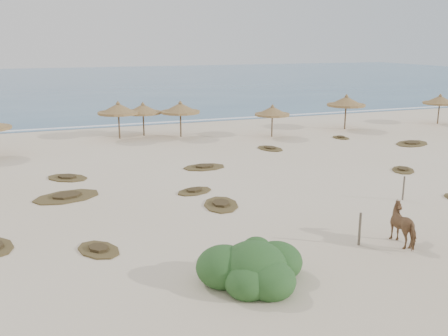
{
  "coord_description": "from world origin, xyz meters",
  "views": [
    {
      "loc": [
        -9.45,
        -16.92,
        7.05
      ],
      "look_at": [
        -1.22,
        5.0,
        1.05
      ],
      "focal_mm": 40.0,
      "sensor_mm": 36.0,
      "label": 1
    }
  ],
  "objects": [
    {
      "name": "fence_post_near",
      "position": [
        0.83,
        -3.17,
        0.6
      ],
      "size": [
        0.11,
        0.11,
        1.21
      ],
      "primitive_type": "cylinder",
      "rotation": [
        0.0,
        0.0,
        -0.32
      ],
      "color": "brown",
      "rests_on": "ground"
    },
    {
      "name": "scrub_7",
      "position": [
        4.92,
        12.56,
        0.05
      ],
      "size": [
        1.82,
        2.36,
        0.16
      ],
      "rotation": [
        0.0,
        0.0,
        1.81
      ],
      "color": "brown",
      "rests_on": "ground"
    },
    {
      "name": "bush",
      "position": [
        -3.83,
        -4.47,
        0.49
      ],
      "size": [
        3.34,
        2.94,
        1.5
      ],
      "rotation": [
        0.0,
        0.0,
        -0.3
      ],
      "color": "#345C27",
      "rests_on": "ground"
    },
    {
      "name": "palapa_7",
      "position": [
        23.19,
        16.92,
        2.04
      ],
      "size": [
        3.25,
        3.25,
        2.63
      ],
      "rotation": [
        0.0,
        0.0,
        -0.17
      ],
      "color": "brown",
      "rests_on": "ground"
    },
    {
      "name": "scrub_3",
      "position": [
        -0.81,
        9.31,
        0.05
      ],
      "size": [
        2.45,
        1.6,
        0.16
      ],
      "rotation": [
        0.0,
        0.0,
        0.0
      ],
      "color": "brown",
      "rests_on": "ground"
    },
    {
      "name": "palapa_6",
      "position": [
        14.06,
        17.49,
        2.23
      ],
      "size": [
        3.24,
        3.24,
        2.88
      ],
      "rotation": [
        0.0,
        0.0,
        0.06
      ],
      "color": "brown",
      "rests_on": "ground"
    },
    {
      "name": "horse",
      "position": [
        2.41,
        -3.63,
        0.71
      ],
      "size": [
        0.9,
        1.73,
        1.42
      ],
      "primitive_type": "imported",
      "rotation": [
        0.0,
        0.0,
        3.06
      ],
      "color": "#895F3E",
      "rests_on": "ground"
    },
    {
      "name": "fence_post_far",
      "position": [
        5.79,
        0.49,
        0.56
      ],
      "size": [
        0.09,
        0.09,
        1.12
      ],
      "primitive_type": "cylinder",
      "rotation": [
        0.0,
        0.0,
        -0.08
      ],
      "color": "brown",
      "rests_on": "ground"
    },
    {
      "name": "scrub_5",
      "position": [
        14.99,
        10.58,
        0.05
      ],
      "size": [
        3.39,
        2.86,
        0.16
      ],
      "rotation": [
        0.0,
        0.0,
        0.41
      ],
      "color": "brown",
      "rests_on": "ground"
    },
    {
      "name": "ocean",
      "position": [
        0.0,
        75.0,
        0.0
      ],
      "size": [
        200.0,
        100.0,
        0.01
      ],
      "primitive_type": "cube",
      "color": "#29537C",
      "rests_on": "ground"
    },
    {
      "name": "scrub_9",
      "position": [
        -2.24,
        2.67,
        0.05
      ],
      "size": [
        2.02,
        2.61,
        0.16
      ],
      "rotation": [
        0.0,
        0.0,
        1.33
      ],
      "color": "brown",
      "rests_on": "ground"
    },
    {
      "name": "palapa_2",
      "position": [
        -2.0,
        20.31,
        2.01
      ],
      "size": [
        3.07,
        3.07,
        2.59
      ],
      "rotation": [
        0.0,
        0.0,
        -0.12
      ],
      "color": "brown",
      "rests_on": "ground"
    },
    {
      "name": "palapa_4",
      "position": [
        0.54,
        18.96,
        2.12
      ],
      "size": [
        3.12,
        3.12,
        2.74
      ],
      "rotation": [
        0.0,
        0.0,
        0.07
      ],
      "color": "brown",
      "rests_on": "ground"
    },
    {
      "name": "scrub_2",
      "position": [
        -2.73,
        5.01,
        0.05
      ],
      "size": [
        2.14,
        1.76,
        0.16
      ],
      "rotation": [
        0.0,
        0.0,
        0.36
      ],
      "color": "brown",
      "rests_on": "ground"
    },
    {
      "name": "scrub_10",
      "position": [
        11.53,
        14.19,
        0.05
      ],
      "size": [
        1.16,
        1.65,
        0.16
      ],
      "rotation": [
        0.0,
        0.0,
        1.67
      ],
      "color": "brown",
      "rests_on": "ground"
    },
    {
      "name": "ground",
      "position": [
        0.0,
        0.0,
        0.0
      ],
      "size": [
        160.0,
        160.0,
        0.0
      ],
      "primitive_type": "plane",
      "color": "beige",
      "rests_on": "ground"
    },
    {
      "name": "palapa_5",
      "position": [
        6.97,
        16.53,
        1.91
      ],
      "size": [
        2.76,
        2.76,
        2.47
      ],
      "rotation": [
        0.0,
        0.0,
        -0.05
      ],
      "color": "brown",
      "rests_on": "ground"
    },
    {
      "name": "scrub_11",
      "position": [
        -7.89,
        -0.43,
        0.05
      ],
      "size": [
        1.89,
        2.21,
        0.16
      ],
      "rotation": [
        0.0,
        0.0,
        2.0
      ],
      "color": "brown",
      "rests_on": "ground"
    },
    {
      "name": "scrub_1",
      "position": [
        -8.53,
        6.26,
        0.05
      ],
      "size": [
        3.5,
        2.74,
        0.16
      ],
      "rotation": [
        0.0,
        0.0,
        0.26
      ],
      "color": "brown",
      "rests_on": "ground"
    },
    {
      "name": "scrub_4",
      "position": [
        9.38,
        4.77,
        0.05
      ],
      "size": [
        2.03,
        2.18,
        0.16
      ],
      "rotation": [
        0.0,
        0.0,
        0.95
      ],
      "color": "brown",
      "rests_on": "ground"
    },
    {
      "name": "foam_line",
      "position": [
        0.0,
        26.0,
        0.0
      ],
      "size": [
        70.0,
        0.6,
        0.01
      ],
      "primitive_type": "cube",
      "color": "white",
      "rests_on": "ground"
    },
    {
      "name": "palapa_3",
      "position": [
        -3.91,
        19.83,
        2.18
      ],
      "size": [
        3.22,
        3.22,
        2.8
      ],
      "rotation": [
        0.0,
        0.0,
        0.08
      ],
      "color": "brown",
      "rests_on": "ground"
    },
    {
      "name": "scrub_6",
      "position": [
        -8.29,
        9.68,
        0.05
      ],
      "size": [
        2.71,
        2.63,
        0.16
      ],
      "rotation": [
        0.0,
        0.0,
        2.43
      ],
      "color": "brown",
      "rests_on": "ground"
    }
  ]
}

